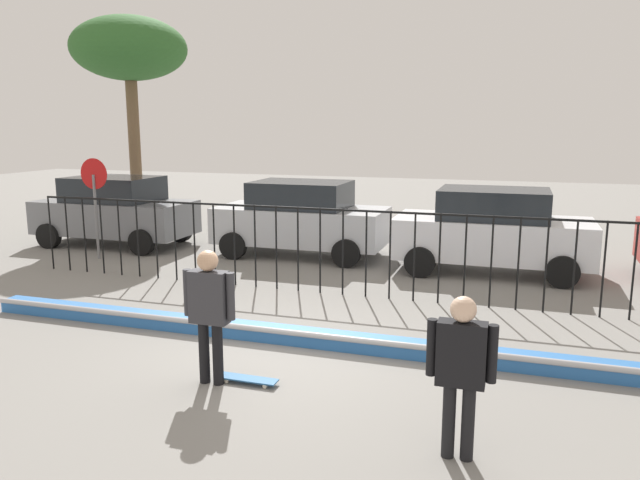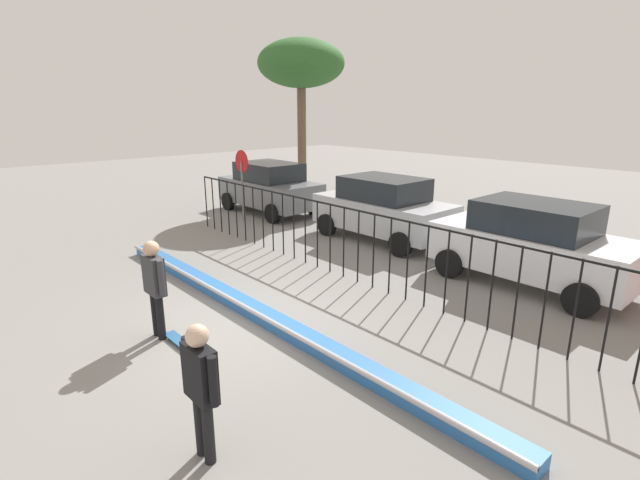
{
  "view_description": "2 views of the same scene",
  "coord_description": "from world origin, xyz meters",
  "px_view_note": "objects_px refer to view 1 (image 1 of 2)",
  "views": [
    {
      "loc": [
        3.18,
        -7.76,
        3.31
      ],
      "look_at": [
        -0.03,
        2.09,
        1.34
      ],
      "focal_mm": 34.19,
      "sensor_mm": 36.0,
      "label": 1
    },
    {
      "loc": [
        7.01,
        -4.04,
        3.93
      ],
      "look_at": [
        0.46,
        1.85,
        1.41
      ],
      "focal_mm": 26.35,
      "sensor_mm": 36.0,
      "label": 2
    }
  ],
  "objects_px": {
    "skateboarder": "(209,305)",
    "parked_car_silver": "(301,218)",
    "camera_operator": "(461,363)",
    "skateboard": "(248,379)",
    "parked_car_gray": "(115,210)",
    "stop_sign": "(95,194)",
    "palm_tree_short": "(129,51)",
    "parked_car_white": "(492,230)"
  },
  "relations": [
    {
      "from": "skateboarder",
      "to": "skateboard",
      "type": "bearing_deg",
      "value": 8.7
    },
    {
      "from": "parked_car_gray",
      "to": "parked_car_white",
      "type": "distance_m",
      "value": 10.06
    },
    {
      "from": "parked_car_silver",
      "to": "palm_tree_short",
      "type": "bearing_deg",
      "value": 163.24
    },
    {
      "from": "skateboarder",
      "to": "skateboard",
      "type": "distance_m",
      "value": 1.11
    },
    {
      "from": "skateboard",
      "to": "parked_car_gray",
      "type": "bearing_deg",
      "value": 138.23
    },
    {
      "from": "parked_car_gray",
      "to": "stop_sign",
      "type": "xyz_separation_m",
      "value": [
        0.65,
        -1.61,
        0.64
      ]
    },
    {
      "from": "stop_sign",
      "to": "parked_car_gray",
      "type": "bearing_deg",
      "value": 112.17
    },
    {
      "from": "stop_sign",
      "to": "palm_tree_short",
      "type": "bearing_deg",
      "value": 111.25
    },
    {
      "from": "skateboarder",
      "to": "parked_car_silver",
      "type": "xyz_separation_m",
      "value": [
        -1.55,
        7.76,
        -0.09
      ]
    },
    {
      "from": "palm_tree_short",
      "to": "skateboard",
      "type": "bearing_deg",
      "value": -49.54
    },
    {
      "from": "skateboarder",
      "to": "parked_car_silver",
      "type": "bearing_deg",
      "value": 93.39
    },
    {
      "from": "skateboarder",
      "to": "stop_sign",
      "type": "bearing_deg",
      "value": 129.06
    },
    {
      "from": "skateboard",
      "to": "palm_tree_short",
      "type": "distance_m",
      "value": 13.82
    },
    {
      "from": "skateboarder",
      "to": "parked_car_silver",
      "type": "relative_size",
      "value": 0.41
    },
    {
      "from": "parked_car_silver",
      "to": "skateboard",
      "type": "bearing_deg",
      "value": -73.87
    },
    {
      "from": "skateboarder",
      "to": "parked_car_gray",
      "type": "height_order",
      "value": "parked_car_gray"
    },
    {
      "from": "camera_operator",
      "to": "stop_sign",
      "type": "xyz_separation_m",
      "value": [
        -9.47,
        6.69,
        0.6
      ]
    },
    {
      "from": "camera_operator",
      "to": "parked_car_white",
      "type": "height_order",
      "value": "parked_car_white"
    },
    {
      "from": "stop_sign",
      "to": "parked_car_white",
      "type": "bearing_deg",
      "value": 9.27
    },
    {
      "from": "parked_car_gray",
      "to": "stop_sign",
      "type": "distance_m",
      "value": 1.85
    },
    {
      "from": "parked_car_gray",
      "to": "parked_car_silver",
      "type": "distance_m",
      "value": 5.36
    },
    {
      "from": "stop_sign",
      "to": "skateboarder",
      "type": "bearing_deg",
      "value": -43.01
    },
    {
      "from": "skateboard",
      "to": "stop_sign",
      "type": "bearing_deg",
      "value": 142.66
    },
    {
      "from": "skateboard",
      "to": "camera_operator",
      "type": "height_order",
      "value": "camera_operator"
    },
    {
      "from": "parked_car_gray",
      "to": "stop_sign",
      "type": "bearing_deg",
      "value": -72.3
    },
    {
      "from": "parked_car_gray",
      "to": "parked_car_silver",
      "type": "height_order",
      "value": "same"
    },
    {
      "from": "stop_sign",
      "to": "palm_tree_short",
      "type": "distance_m",
      "value": 5.76
    },
    {
      "from": "skateboarder",
      "to": "skateboard",
      "type": "relative_size",
      "value": 2.21
    },
    {
      "from": "skateboard",
      "to": "camera_operator",
      "type": "xyz_separation_m",
      "value": [
        2.76,
        -0.99,
        0.95
      ]
    },
    {
      "from": "stop_sign",
      "to": "parked_car_silver",
      "type": "bearing_deg",
      "value": 22.27
    },
    {
      "from": "skateboard",
      "to": "parked_car_gray",
      "type": "xyz_separation_m",
      "value": [
        -7.36,
        7.3,
        0.91
      ]
    },
    {
      "from": "camera_operator",
      "to": "stop_sign",
      "type": "bearing_deg",
      "value": -25.82
    },
    {
      "from": "skateboarder",
      "to": "stop_sign",
      "type": "relative_size",
      "value": 0.71
    },
    {
      "from": "camera_operator",
      "to": "skateboard",
      "type": "bearing_deg",
      "value": -10.29
    },
    {
      "from": "skateboard",
      "to": "parked_car_gray",
      "type": "distance_m",
      "value": 10.41
    },
    {
      "from": "palm_tree_short",
      "to": "parked_car_silver",
      "type": "bearing_deg",
      "value": -18.15
    },
    {
      "from": "parked_car_white",
      "to": "palm_tree_short",
      "type": "xyz_separation_m",
      "value": [
        -10.95,
        2.44,
        4.52
      ]
    },
    {
      "from": "skateboarder",
      "to": "palm_tree_short",
      "type": "bearing_deg",
      "value": 120.56
    },
    {
      "from": "parked_car_gray",
      "to": "parked_car_silver",
      "type": "relative_size",
      "value": 1.0
    },
    {
      "from": "skateboarder",
      "to": "parked_car_gray",
      "type": "xyz_separation_m",
      "value": [
        -6.91,
        7.44,
        -0.09
      ]
    },
    {
      "from": "parked_car_white",
      "to": "parked_car_silver",
      "type": "bearing_deg",
      "value": 171.04
    },
    {
      "from": "parked_car_white",
      "to": "stop_sign",
      "type": "xyz_separation_m",
      "value": [
        -9.41,
        -1.54,
        0.64
      ]
    }
  ]
}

